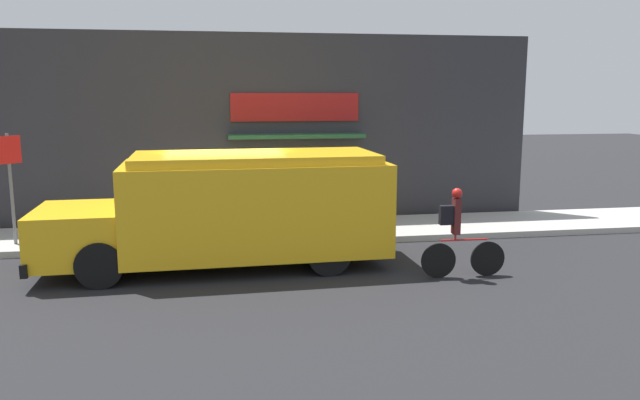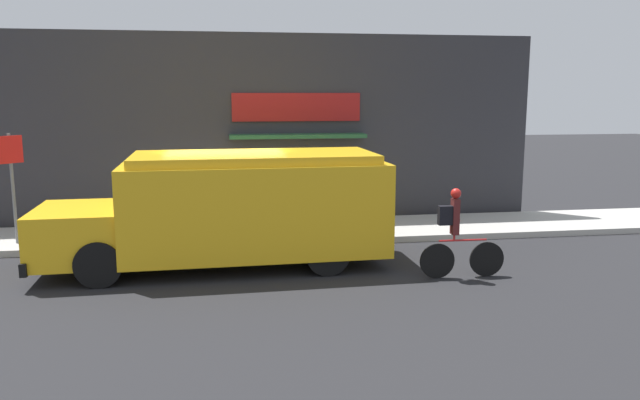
{
  "view_description": "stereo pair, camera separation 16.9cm",
  "coord_description": "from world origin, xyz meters",
  "px_view_note": "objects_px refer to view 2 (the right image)",
  "views": [
    {
      "loc": [
        -0.2,
        -13.67,
        3.45
      ],
      "look_at": [
        2.08,
        -0.2,
        1.1
      ],
      "focal_mm": 35.0,
      "sensor_mm": 36.0,
      "label": 1
    },
    {
      "loc": [
        -0.04,
        -13.7,
        3.45
      ],
      "look_at": [
        2.08,
        -0.2,
        1.1
      ],
      "focal_mm": 35.0,
      "sensor_mm": 36.0,
      "label": 2
    }
  ],
  "objects_px": {
    "trash_bin": "(317,205)",
    "cyclist": "(457,236)",
    "stop_sign_post": "(11,170)",
    "school_bus": "(233,208)"
  },
  "relations": [
    {
      "from": "trash_bin",
      "to": "cyclist",
      "type": "bearing_deg",
      "value": -68.77
    },
    {
      "from": "stop_sign_post",
      "to": "trash_bin",
      "type": "distance_m",
      "value": 7.21
    },
    {
      "from": "cyclist",
      "to": "stop_sign_post",
      "type": "xyz_separation_m",
      "value": [
        -8.88,
        3.53,
        0.97
      ]
    },
    {
      "from": "school_bus",
      "to": "trash_bin",
      "type": "relative_size",
      "value": 7.96
    },
    {
      "from": "school_bus",
      "to": "trash_bin",
      "type": "bearing_deg",
      "value": 55.25
    },
    {
      "from": "stop_sign_post",
      "to": "cyclist",
      "type": "bearing_deg",
      "value": -21.66
    },
    {
      "from": "stop_sign_post",
      "to": "trash_bin",
      "type": "relative_size",
      "value": 2.84
    },
    {
      "from": "cyclist",
      "to": "school_bus",
      "type": "bearing_deg",
      "value": 161.8
    },
    {
      "from": "cyclist",
      "to": "trash_bin",
      "type": "distance_m",
      "value": 5.26
    },
    {
      "from": "school_bus",
      "to": "cyclist",
      "type": "height_order",
      "value": "school_bus"
    }
  ]
}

